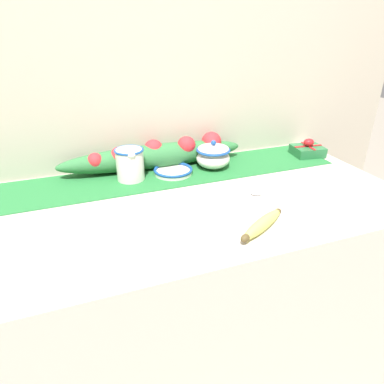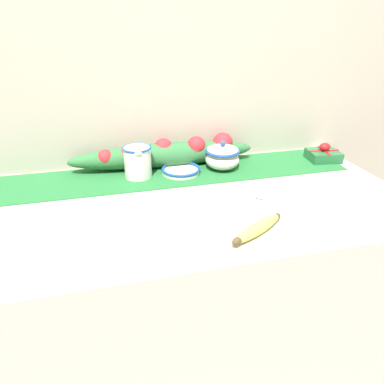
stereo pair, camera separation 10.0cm
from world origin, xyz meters
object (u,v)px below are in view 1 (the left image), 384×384
Objects in this scene: cream_pitcher at (130,163)px; gift_box at (308,150)px; small_dish at (173,171)px; spoon at (250,193)px; banana at (262,224)px; sugar_bowl at (213,156)px.

cream_pitcher reaches higher than gift_box.
spoon is at bearing -52.72° from small_dish.
sugar_bowl is at bearing 83.52° from banana.
cream_pitcher reaches higher than spoon.
banana is 1.07× the size of spoon.
small_dish is 1.10× the size of gift_box.
spoon is at bearing -149.50° from gift_box.
sugar_bowl is 0.75× the size of spoon.
small_dish reaches higher than spoon.
small_dish is at bearing -2.05° from cream_pitcher.
gift_box is at bearing -1.08° from cream_pitcher.
spoon is (0.18, -0.24, -0.01)m from small_dish.
small_dish is (0.15, -0.01, -0.05)m from cream_pitcher.
spoon is at bearing -36.21° from cream_pitcher.
banana reaches higher than small_dish.
banana is 1.41× the size of gift_box.
sugar_bowl is at bearing 1.42° from small_dish.
banana is at bearing -96.48° from sugar_bowl.
cream_pitcher reaches higher than small_dish.
cream_pitcher is 0.92× the size of gift_box.
gift_box is at bearing -0.83° from small_dish.
gift_box is at bearing 64.55° from spoon.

